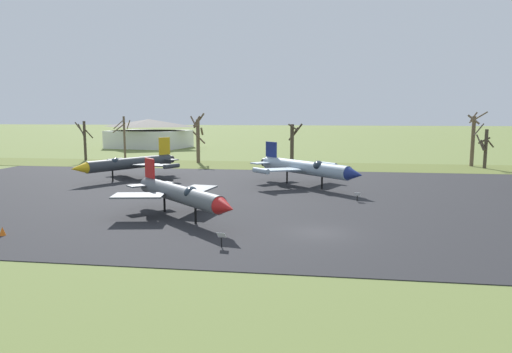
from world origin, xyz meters
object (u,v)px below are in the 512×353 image
at_px(jet_fighter_front_left, 180,194).
at_px(jet_fighter_front_right, 129,163).
at_px(info_placard_front_left, 221,238).
at_px(info_placard_rear_center, 357,196).
at_px(traffic_cone, 2,231).
at_px(jet_fighter_rear_center, 306,167).
at_px(visitor_building, 149,134).

bearing_deg(jet_fighter_front_left, jet_fighter_front_right, 122.59).
xyz_separation_m(jet_fighter_front_left, info_placard_front_left, (5.00, -7.57, -1.36)).
distance_m(jet_fighter_front_left, jet_fighter_front_right, 24.55).
height_order(info_placard_rear_center, traffic_cone, info_placard_rear_center).
height_order(jet_fighter_rear_center, visitor_building, visitor_building).
bearing_deg(jet_fighter_rear_center, jet_fighter_front_left, -117.39).
height_order(info_placard_rear_center, visitor_building, visitor_building).
bearing_deg(info_placard_rear_center, info_placard_front_left, -119.10).
bearing_deg(jet_fighter_front_left, jet_fighter_rear_center, 62.61).
distance_m(visitor_building, traffic_cone, 83.87).
bearing_deg(jet_fighter_front_left, info_placard_front_left, -56.54).
xyz_separation_m(info_placard_front_left, jet_fighter_front_right, (-18.22, 28.25, 1.45)).
distance_m(info_placard_front_left, visitor_building, 89.52).
distance_m(jet_fighter_front_left, info_placard_rear_center, 17.30).
relative_size(jet_fighter_front_left, info_placard_front_left, 11.49).
bearing_deg(jet_fighter_rear_center, info_placard_rear_center, -57.98).
xyz_separation_m(jet_fighter_rear_center, info_placard_rear_center, (5.24, -8.38, -1.68)).
distance_m(jet_fighter_front_left, traffic_cone, 12.67).
xyz_separation_m(jet_fighter_front_left, jet_fighter_rear_center, (9.21, 17.78, 0.24)).
distance_m(info_placard_front_left, jet_fighter_rear_center, 25.74).
relative_size(jet_fighter_front_left, visitor_building, 0.57).
relative_size(info_placard_front_left, jet_fighter_rear_center, 0.08).
height_order(jet_fighter_rear_center, info_placard_rear_center, jet_fighter_rear_center).
height_order(jet_fighter_front_left, jet_fighter_front_right, jet_fighter_front_right).
height_order(jet_fighter_front_left, jet_fighter_rear_center, jet_fighter_rear_center).
xyz_separation_m(jet_fighter_front_left, traffic_cone, (-10.47, -6.95, -1.68)).
xyz_separation_m(info_placard_front_left, jet_fighter_rear_center, (4.21, 25.35, 1.60)).
distance_m(jet_fighter_front_right, jet_fighter_rear_center, 22.62).
bearing_deg(traffic_cone, jet_fighter_rear_center, 51.49).
bearing_deg(jet_fighter_front_left, traffic_cone, -146.42).
xyz_separation_m(info_placard_front_left, info_placard_rear_center, (9.45, 16.97, -0.08)).
bearing_deg(jet_fighter_front_right, visitor_building, 108.50).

